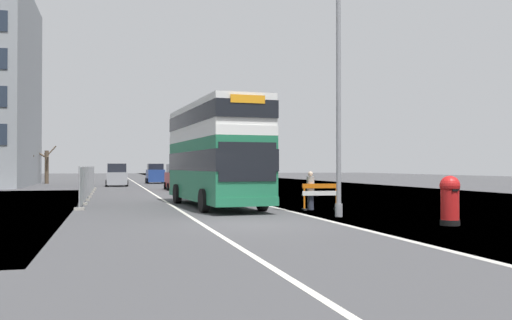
{
  "coord_description": "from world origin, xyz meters",
  "views": [
    {
      "loc": [
        -4.4,
        -17.76,
        1.92
      ],
      "look_at": [
        1.79,
        5.6,
        2.2
      ],
      "focal_mm": 38.97,
      "sensor_mm": 36.0,
      "label": 1
    }
  ],
  "objects_px": {
    "roadworks_barrier": "(320,193)",
    "car_receding_mid": "(117,176)",
    "car_receding_far": "(155,174)",
    "lamppost_foreground": "(339,102)",
    "car_oncoming_near": "(177,178)",
    "red_pillar_postbox": "(450,198)",
    "pedestrian_at_kerb": "(310,191)",
    "double_decker_bus": "(215,153)"
  },
  "relations": [
    {
      "from": "double_decker_bus",
      "to": "pedestrian_at_kerb",
      "type": "distance_m",
      "value": 5.09
    },
    {
      "from": "car_receding_far",
      "to": "double_decker_bus",
      "type": "bearing_deg",
      "value": -90.26
    },
    {
      "from": "car_receding_mid",
      "to": "double_decker_bus",
      "type": "bearing_deg",
      "value": -81.9
    },
    {
      "from": "lamppost_foreground",
      "to": "car_oncoming_near",
      "type": "height_order",
      "value": "lamppost_foreground"
    },
    {
      "from": "red_pillar_postbox",
      "to": "car_receding_mid",
      "type": "height_order",
      "value": "car_receding_mid"
    },
    {
      "from": "roadworks_barrier",
      "to": "car_oncoming_near",
      "type": "height_order",
      "value": "car_oncoming_near"
    },
    {
      "from": "car_receding_far",
      "to": "lamppost_foreground",
      "type": "bearing_deg",
      "value": -85.6
    },
    {
      "from": "double_decker_bus",
      "to": "red_pillar_postbox",
      "type": "distance_m",
      "value": 11.92
    },
    {
      "from": "roadworks_barrier",
      "to": "car_receding_mid",
      "type": "relative_size",
      "value": 0.41
    },
    {
      "from": "roadworks_barrier",
      "to": "pedestrian_at_kerb",
      "type": "bearing_deg",
      "value": 148.84
    },
    {
      "from": "roadworks_barrier",
      "to": "car_receding_far",
      "type": "height_order",
      "value": "car_receding_far"
    },
    {
      "from": "red_pillar_postbox",
      "to": "pedestrian_at_kerb",
      "type": "xyz_separation_m",
      "value": [
        -2.13,
        7.24,
        -0.03
      ]
    },
    {
      "from": "lamppost_foreground",
      "to": "roadworks_barrier",
      "type": "xyz_separation_m",
      "value": [
        0.53,
        3.25,
        -3.63
      ]
    },
    {
      "from": "lamppost_foreground",
      "to": "pedestrian_at_kerb",
      "type": "distance_m",
      "value": 4.94
    },
    {
      "from": "red_pillar_postbox",
      "to": "pedestrian_at_kerb",
      "type": "bearing_deg",
      "value": 106.4
    },
    {
      "from": "roadworks_barrier",
      "to": "pedestrian_at_kerb",
      "type": "xyz_separation_m",
      "value": [
        -0.38,
        0.23,
        0.12
      ]
    },
    {
      "from": "double_decker_bus",
      "to": "roadworks_barrier",
      "type": "height_order",
      "value": "double_decker_bus"
    },
    {
      "from": "car_oncoming_near",
      "to": "pedestrian_at_kerb",
      "type": "xyz_separation_m",
      "value": [
        3.2,
        -22.59,
        -0.14
      ]
    },
    {
      "from": "roadworks_barrier",
      "to": "car_receding_mid",
      "type": "distance_m",
      "value": 33.6
    },
    {
      "from": "car_receding_mid",
      "to": "car_receding_far",
      "type": "xyz_separation_m",
      "value": [
        4.34,
        8.41,
        0.04
      ]
    },
    {
      "from": "car_receding_mid",
      "to": "car_receding_far",
      "type": "distance_m",
      "value": 9.47
    },
    {
      "from": "roadworks_barrier",
      "to": "car_oncoming_near",
      "type": "bearing_deg",
      "value": 98.92
    },
    {
      "from": "lamppost_foreground",
      "to": "roadworks_barrier",
      "type": "distance_m",
      "value": 4.9
    },
    {
      "from": "lamppost_foreground",
      "to": "car_receding_far",
      "type": "height_order",
      "value": "lamppost_foreground"
    },
    {
      "from": "roadworks_barrier",
      "to": "car_receding_mid",
      "type": "bearing_deg",
      "value": 104.27
    },
    {
      "from": "double_decker_bus",
      "to": "car_oncoming_near",
      "type": "height_order",
      "value": "double_decker_bus"
    },
    {
      "from": "roadworks_barrier",
      "to": "lamppost_foreground",
      "type": "bearing_deg",
      "value": -99.34
    },
    {
      "from": "car_oncoming_near",
      "to": "pedestrian_at_kerb",
      "type": "bearing_deg",
      "value": -81.93
    },
    {
      "from": "roadworks_barrier",
      "to": "car_receding_far",
      "type": "distance_m",
      "value": 41.16
    },
    {
      "from": "lamppost_foreground",
      "to": "car_oncoming_near",
      "type": "bearing_deg",
      "value": 96.67
    },
    {
      "from": "red_pillar_postbox",
      "to": "car_oncoming_near",
      "type": "xyz_separation_m",
      "value": [
        -5.33,
        29.83,
        0.11
      ]
    },
    {
      "from": "lamppost_foreground",
      "to": "car_receding_far",
      "type": "xyz_separation_m",
      "value": [
        -3.4,
        44.22,
        -3.31
      ]
    },
    {
      "from": "car_oncoming_near",
      "to": "car_receding_mid",
      "type": "bearing_deg",
      "value": 115.76
    },
    {
      "from": "car_oncoming_near",
      "to": "pedestrian_at_kerb",
      "type": "relative_size",
      "value": 2.45
    },
    {
      "from": "lamppost_foreground",
      "to": "red_pillar_postbox",
      "type": "xyz_separation_m",
      "value": [
        2.29,
        -3.76,
        -3.48
      ]
    },
    {
      "from": "car_receding_mid",
      "to": "lamppost_foreground",
      "type": "bearing_deg",
      "value": -77.79
    },
    {
      "from": "roadworks_barrier",
      "to": "pedestrian_at_kerb",
      "type": "relative_size",
      "value": 0.97
    },
    {
      "from": "lamppost_foreground",
      "to": "double_decker_bus",
      "type": "bearing_deg",
      "value": 118.87
    },
    {
      "from": "lamppost_foreground",
      "to": "car_receding_far",
      "type": "distance_m",
      "value": 44.48
    },
    {
      "from": "roadworks_barrier",
      "to": "pedestrian_at_kerb",
      "type": "distance_m",
      "value": 0.46
    },
    {
      "from": "car_receding_mid",
      "to": "roadworks_barrier",
      "type": "bearing_deg",
      "value": -75.73
    },
    {
      "from": "car_receding_mid",
      "to": "pedestrian_at_kerb",
      "type": "relative_size",
      "value": 2.35
    }
  ]
}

